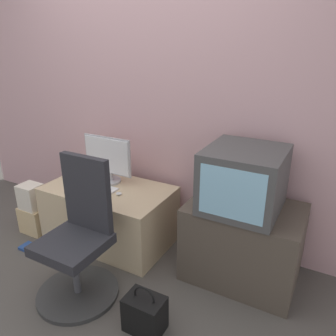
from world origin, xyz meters
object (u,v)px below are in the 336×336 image
Objects in this scene: handbag at (145,313)px; book at (31,248)px; keyboard at (99,188)px; crt_tv at (244,179)px; mouse at (119,194)px; office_chair at (79,244)px; main_monitor at (108,160)px; cardboard_box_lower at (35,220)px.

book is (-1.31, 0.23, -0.11)m from handbag.
keyboard is 1.23m from crt_tv.
office_chair reaches higher than mouse.
keyboard is 0.79m from book.
crt_tv is at bearing 17.39° from book.
office_chair is (0.30, -0.73, -0.32)m from main_monitor.
main_monitor is 1.00m from book.
handbag is (1.49, -0.45, -0.00)m from cardboard_box_lower.
crt_tv is 1.89m from book.
mouse is at bearing -6.71° from keyboard.
office_chair is 1.03m from cardboard_box_lower.
cardboard_box_lower is (-0.92, 0.38, -0.26)m from office_chair.
book is (-0.43, -0.58, -0.69)m from main_monitor.
main_monitor is 0.48× the size of office_chair.
main_monitor is at bearing 177.14° from crt_tv.
cardboard_box_lower is at bearing 157.79° from office_chair.
mouse is at bearing 30.58° from book.
main_monitor is 1.46× the size of keyboard.
crt_tv is 1.06m from handbag.
crt_tv reaches higher than handbag.
keyboard is 1.15m from handbag.
keyboard is at bearing 17.43° from cardboard_box_lower.
office_chair is 0.63m from handbag.
office_chair is at bearing -63.64° from keyboard.
crt_tv reaches higher than keyboard.
handbag is (0.86, -0.65, -0.39)m from keyboard.
office_chair reaches higher than cardboard_box_lower.
keyboard is 0.77m from cardboard_box_lower.
book is (-0.74, 0.15, -0.37)m from office_chair.
handbag is at bearing -16.92° from cardboard_box_lower.
mouse is 0.93m from book.
keyboard is 0.33× the size of office_chair.
crt_tv is at bearing 36.25° from office_chair.
crt_tv reaches higher than mouse.
office_chair is (0.29, -0.58, -0.13)m from keyboard.
main_monitor reaches higher than keyboard.
handbag is 1.75× the size of book.
office_chair reaches higher than main_monitor.
cardboard_box_lower is 1.35× the size of book.
book is at bearing -162.61° from crt_tv.
crt_tv is at bearing 6.87° from mouse.
crt_tv is 1.20m from office_chair.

